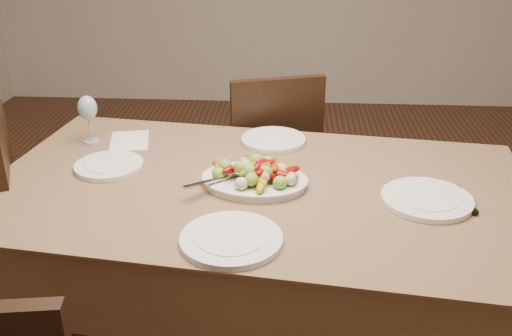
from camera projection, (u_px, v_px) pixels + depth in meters
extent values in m
plane|color=#3C2012|center=(272.00, 330.00, 2.40)|extent=(6.00, 6.00, 0.00)
cube|color=brown|center=(256.00, 275.00, 2.12)|extent=(1.96, 1.26, 0.76)
ellipsoid|color=white|center=(254.00, 182.00, 1.94)|extent=(0.38, 0.30, 0.02)
cylinder|color=white|center=(109.00, 166.00, 2.07)|extent=(0.25, 0.25, 0.02)
cylinder|color=white|center=(427.00, 199.00, 1.84)|extent=(0.29, 0.29, 0.02)
cylinder|color=white|center=(273.00, 140.00, 2.29)|extent=(0.26, 0.26, 0.02)
cylinder|color=white|center=(231.00, 239.00, 1.62)|extent=(0.30, 0.30, 0.02)
cube|color=silver|center=(130.00, 141.00, 2.31)|extent=(0.19, 0.24, 0.00)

